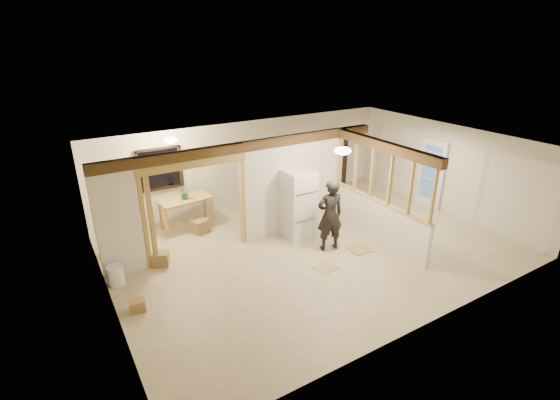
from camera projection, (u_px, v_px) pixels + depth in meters
floor at (313, 249)px, 9.67m from camera, size 9.00×6.50×0.01m
ceiling at (317, 146)px, 8.72m from camera, size 9.00×6.50×0.01m
wall_back at (250, 164)px, 11.76m from camera, size 9.00×0.01×2.50m
wall_front at (432, 265)px, 6.62m from camera, size 9.00×0.01×2.50m
wall_left at (105, 251)px, 7.03m from camera, size 0.01×6.50×2.50m
wall_right at (446, 169)px, 11.35m from camera, size 0.01×6.50×2.50m
partition_left_stub at (118, 220)px, 8.20m from camera, size 0.90×0.12×2.50m
partition_center at (294, 183)px, 10.24m from camera, size 2.80×0.12×2.50m
doorway_frame at (196, 210)px, 9.05m from camera, size 2.46×0.14×2.20m
header_beam_back at (250, 146)px, 9.23m from camera, size 7.00×0.18×0.22m
header_beam_right at (384, 146)px, 9.21m from camera, size 0.18×3.30×0.22m
pony_wall at (377, 221)px, 9.92m from camera, size 0.12×3.20×1.00m
stud_partition at (381, 176)px, 9.48m from camera, size 0.14×3.20×1.32m
window_back at (160, 169)px, 10.34m from camera, size 1.12×0.10×1.10m
french_door at (431, 174)px, 11.72m from camera, size 0.12×0.86×2.00m
ceiling_dome_main at (343, 151)px, 8.47m from camera, size 0.36×0.36×0.16m
ceiling_dome_util at (170, 140)px, 9.35m from camera, size 0.32×0.32×0.14m
hanging_bulb at (203, 156)px, 9.15m from camera, size 0.07×0.07×0.07m
refrigerator at (298, 204)px, 10.01m from camera, size 0.70×0.68×1.71m
woman at (330, 215)px, 9.34m from camera, size 0.71×0.55×1.74m
work_table at (186, 213)px, 10.55m from camera, size 1.38×0.79×0.83m
potted_plant at (185, 193)px, 10.30m from camera, size 0.29×0.25×0.32m
shop_vac at (109, 244)px, 9.30m from camera, size 0.55×0.55×0.55m
bookshelf at (334, 163)px, 13.15m from camera, size 0.87×0.29×1.74m
bucket at (116, 275)px, 8.22m from camera, size 0.33×0.33×0.41m
box_util_a at (200, 226)px, 10.41m from camera, size 0.48×0.45×0.34m
box_util_b at (161, 258)px, 8.94m from camera, size 0.43×0.43×0.30m
box_front at (137, 306)px, 7.45m from camera, size 0.31×0.27×0.23m
floor_panel_near at (359, 248)px, 9.64m from camera, size 0.57×0.57×0.02m
floor_panel_far at (326, 268)px, 8.86m from camera, size 0.50×0.41×0.02m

